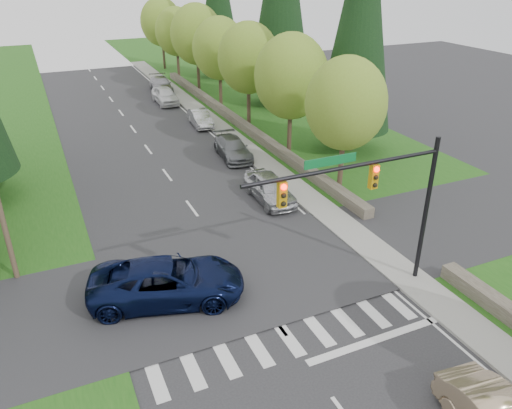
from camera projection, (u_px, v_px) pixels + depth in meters
ground at (334, 399)px, 16.65m from camera, size 120.00×120.00×0.00m
grass_east at (338, 152)px, 37.74m from camera, size 14.00×110.00×0.06m
cross_street at (241, 275)px, 23.18m from camera, size 120.00×8.00×0.10m
sidewalk_east at (254, 154)px, 37.12m from camera, size 1.80×80.00×0.13m
curb_east at (243, 156)px, 36.80m from camera, size 0.20×80.00×0.13m
stone_wall_north at (235, 119)px, 44.15m from camera, size 0.70×40.00×0.70m
traffic_signal at (376, 190)px, 19.71m from camera, size 8.70×0.37×6.80m
decid_tree_0 at (346, 104)px, 28.97m from camera, size 4.80×4.80×8.37m
decid_tree_1 at (291, 77)px, 34.63m from camera, size 5.20×5.20×8.80m
decid_tree_2 at (248, 58)px, 40.21m from camera, size 5.00×5.00×8.82m
decid_tree_3 at (219, 48)px, 46.08m from camera, size 5.00×5.00×8.55m
decid_tree_4 at (196, 34)px, 51.65m from camera, size 5.40×5.40×9.18m
decid_tree_5 at (176, 31)px, 57.53m from camera, size 4.80×4.80×8.30m
decid_tree_6 at (161, 22)px, 63.13m from camera, size 5.20×5.20×8.86m
conifer_e_a at (361, 14)px, 33.77m from camera, size 5.44×5.44×17.80m
suv_navy at (167, 281)px, 21.16m from camera, size 7.11×4.71×1.81m
parked_car_a at (270, 188)px, 29.96m from camera, size 2.04×4.78×1.61m
parked_car_b at (233, 148)px, 36.46m from camera, size 2.42×5.06×1.42m
parked_car_c at (200, 118)px, 43.35m from camera, size 1.71×4.22×1.36m
parked_car_d at (165, 95)px, 49.90m from camera, size 1.99×4.80×1.63m
parked_car_e at (161, 85)px, 54.30m from camera, size 2.79×5.58×1.56m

